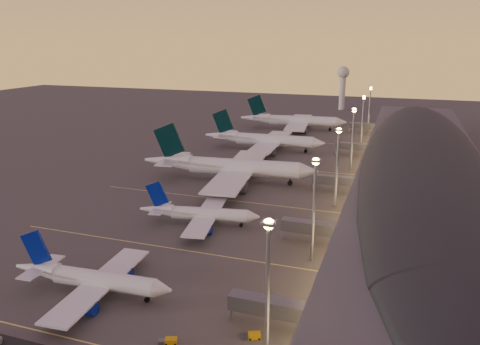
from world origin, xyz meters
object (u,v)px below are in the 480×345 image
airliner_wide_mid (264,140)px  airliner_wide_far (293,121)px  airliner_narrow_north (199,214)px  baggage_tug_a (169,341)px  baggage_tug_b (252,336)px  radar_tower (343,81)px  airliner_narrow_south (91,279)px  airliner_wide_near (229,167)px

airliner_wide_mid → airliner_wide_far: (1.47, 57.29, 0.28)m
airliner_narrow_north → airliner_wide_mid: airliner_wide_mid is taller
baggage_tug_a → baggage_tug_b: size_ratio=0.94×
radar_tower → baggage_tug_b: (21.65, -294.14, -21.41)m
baggage_tug_a → airliner_narrow_south: bearing=136.5°
radar_tower → airliner_wide_far: bearing=-100.4°
airliner_narrow_north → airliner_wide_far: 155.42m
airliner_narrow_south → airliner_wide_near: 86.20m
baggage_tug_a → baggage_tug_b: bearing=4.5°
airliner_wide_near → baggage_tug_b: bearing=-73.2°
airliner_wide_near → airliner_wide_far: bearing=84.3°
baggage_tug_a → airliner_wide_far: bearing=76.5°
airliner_wide_mid → baggage_tug_a: airliner_wide_mid is taller
airliner_wide_mid → baggage_tug_a: size_ratio=17.28×
airliner_narrow_south → baggage_tug_a: bearing=-26.8°
airliner_narrow_north → airliner_wide_far: airliner_wide_far is taller
airliner_narrow_south → airliner_wide_far: 198.04m
airliner_wide_near → radar_tower: size_ratio=2.08×
airliner_wide_far → airliner_narrow_south: bearing=-95.8°
airliner_wide_mid → baggage_tug_b: (40.03, -144.35, -4.46)m
airliner_wide_mid → radar_tower: 151.86m
airliner_narrow_north → baggage_tug_a: (17.35, -52.70, -2.85)m
radar_tower → baggage_tug_b: 295.71m
airliner_wide_near → radar_tower: bearing=79.4°
airliner_narrow_south → airliner_wide_mid: size_ratio=0.62×
airliner_narrow_north → radar_tower: radar_tower is taller
radar_tower → airliner_narrow_north: bearing=-92.1°
airliner_narrow_south → airliner_wide_mid: airliner_wide_mid is taller
baggage_tug_b → radar_tower: bearing=71.7°
radar_tower → baggage_tug_a: bearing=-88.5°
airliner_narrow_south → baggage_tug_a: (23.22, -9.89, -2.96)m
airliner_wide_mid → baggage_tug_b: size_ratio=16.29×
airliner_narrow_south → airliner_wide_far: size_ratio=0.58×
airliner_wide_far → baggage_tug_a: size_ratio=18.31×
baggage_tug_b → airliner_wide_near: bearing=90.3°
airliner_narrow_north → airliner_wide_mid: (-9.14, 97.92, 1.64)m
radar_tower → baggage_tug_a: 301.29m
airliner_wide_far → airliner_wide_mid: bearing=-97.7°
airliner_narrow_south → baggage_tug_b: 37.05m
baggage_tug_b → airliner_wide_mid: bearing=83.0°
airliner_wide_near → baggage_tug_a: (24.29, -96.06, -5.12)m
airliner_wide_near → radar_tower: radar_tower is taller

